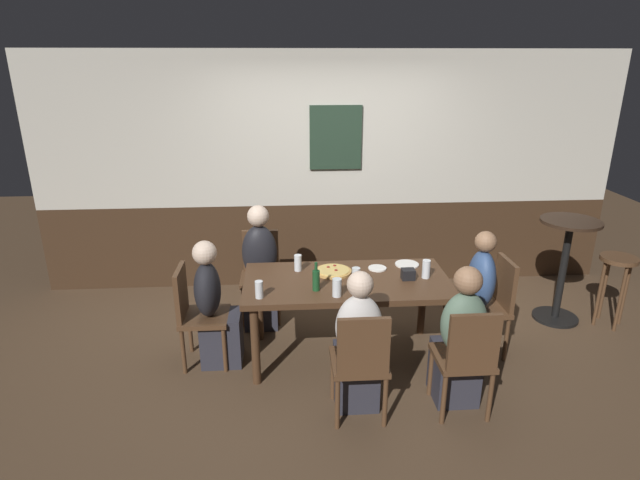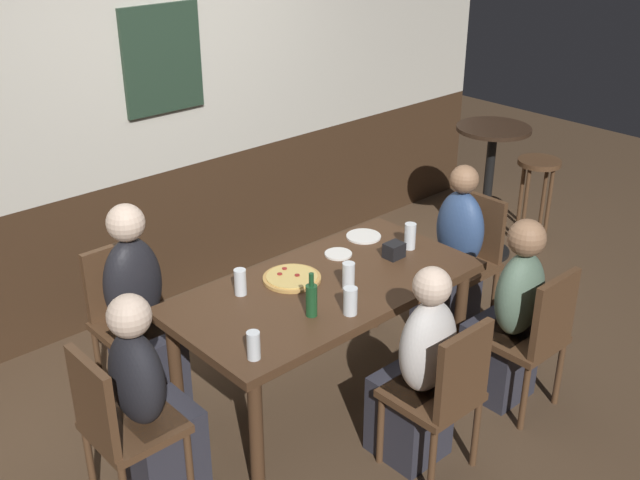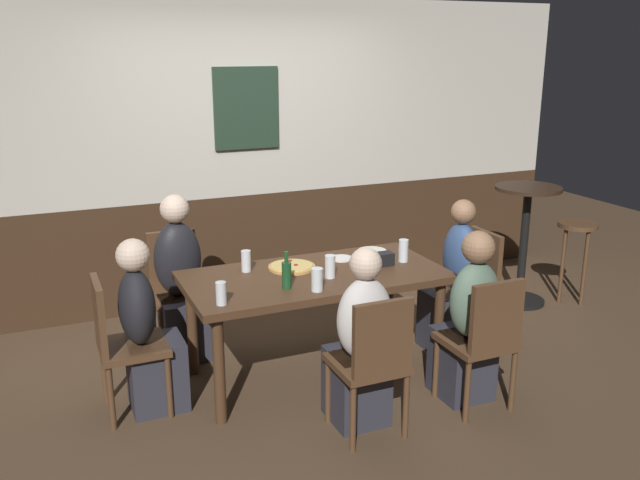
{
  "view_description": "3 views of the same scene",
  "coord_description": "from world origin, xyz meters",
  "px_view_note": "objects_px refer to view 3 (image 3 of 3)",
  "views": [
    {
      "loc": [
        -0.5,
        -3.94,
        2.5
      ],
      "look_at": [
        -0.23,
        -0.04,
        1.11
      ],
      "focal_mm": 28.82,
      "sensor_mm": 36.0,
      "label": 1
    },
    {
      "loc": [
        -2.49,
        -2.69,
        2.75
      ],
      "look_at": [
        0.09,
        0.15,
        0.93
      ],
      "focal_mm": 43.15,
      "sensor_mm": 36.0,
      "label": 2
    },
    {
      "loc": [
        -1.67,
        -3.92,
        2.2
      ],
      "look_at": [
        0.09,
        0.12,
        0.93
      ],
      "focal_mm": 37.87,
      "sensor_mm": 36.0,
      "label": 3
    }
  ],
  "objects_px": {
    "person_right_near": "(468,329)",
    "plate_white_small": "(341,258)",
    "chair_right_near": "(484,336)",
    "tumbler_short": "(221,294)",
    "person_mid_near": "(360,351)",
    "condiment_caddy": "(385,259)",
    "beer_bottle_green": "(287,274)",
    "person_left_far": "(181,289)",
    "plate_white_large": "(372,251)",
    "chair_head_west": "(120,339)",
    "pint_glass_stout": "(246,262)",
    "chair_mid_near": "(373,359)",
    "side_bar_table": "(524,235)",
    "beer_glass_half": "(403,252)",
    "person_head_west": "(147,339)",
    "highball_clear": "(330,268)",
    "pint_glass_pale": "(317,281)",
    "pizza": "(292,267)",
    "chair_head_east": "(472,282)",
    "chair_left_far": "(176,284)",
    "person_head_east": "(454,287)",
    "bar_stool": "(576,240)",
    "dining_table": "(315,285)"
  },
  "relations": [
    {
      "from": "beer_glass_half",
      "to": "person_mid_near",
      "type": "bearing_deg",
      "value": -134.95
    },
    {
      "from": "highball_clear",
      "to": "person_right_near",
      "type": "bearing_deg",
      "value": -38.87
    },
    {
      "from": "beer_bottle_green",
      "to": "plate_white_large",
      "type": "distance_m",
      "value": 0.98
    },
    {
      "from": "beer_glass_half",
      "to": "pint_glass_pale",
      "type": "bearing_deg",
      "value": -159.03
    },
    {
      "from": "chair_right_near",
      "to": "pint_glass_pale",
      "type": "bearing_deg",
      "value": 148.68
    },
    {
      "from": "pizza",
      "to": "condiment_caddy",
      "type": "xyz_separation_m",
      "value": [
        0.62,
        -0.19,
        0.03
      ]
    },
    {
      "from": "person_mid_near",
      "to": "pint_glass_stout",
      "type": "bearing_deg",
      "value": 114.1
    },
    {
      "from": "tumbler_short",
      "to": "pint_glass_stout",
      "type": "bearing_deg",
      "value": 58.75
    },
    {
      "from": "chair_right_near",
      "to": "tumbler_short",
      "type": "relative_size",
      "value": 6.32
    },
    {
      "from": "chair_left_far",
      "to": "person_left_far",
      "type": "xyz_separation_m",
      "value": [
        -0.0,
        -0.16,
        0.02
      ]
    },
    {
      "from": "tumbler_short",
      "to": "person_right_near",
      "type": "bearing_deg",
      "value": -14.54
    },
    {
      "from": "tumbler_short",
      "to": "beer_bottle_green",
      "type": "distance_m",
      "value": 0.46
    },
    {
      "from": "pint_glass_stout",
      "to": "beer_bottle_green",
      "type": "xyz_separation_m",
      "value": [
        0.13,
        -0.42,
        0.03
      ]
    },
    {
      "from": "person_mid_near",
      "to": "condiment_caddy",
      "type": "xyz_separation_m",
      "value": [
        0.52,
        0.66,
        0.32
      ]
    },
    {
      "from": "chair_left_far",
      "to": "beer_glass_half",
      "type": "xyz_separation_m",
      "value": [
        1.44,
        -0.85,
        0.31
      ]
    },
    {
      "from": "chair_mid_near",
      "to": "side_bar_table",
      "type": "xyz_separation_m",
      "value": [
        2.21,
        1.38,
        0.12
      ]
    },
    {
      "from": "highball_clear",
      "to": "side_bar_table",
      "type": "height_order",
      "value": "side_bar_table"
    },
    {
      "from": "pint_glass_stout",
      "to": "plate_white_small",
      "type": "height_order",
      "value": "pint_glass_stout"
    },
    {
      "from": "tumbler_short",
      "to": "pint_glass_pale",
      "type": "bearing_deg",
      "value": -1.18
    },
    {
      "from": "beer_bottle_green",
      "to": "plate_white_small",
      "type": "height_order",
      "value": "beer_bottle_green"
    },
    {
      "from": "plate_white_large",
      "to": "bar_stool",
      "type": "relative_size",
      "value": 0.3
    },
    {
      "from": "tumbler_short",
      "to": "bar_stool",
      "type": "xyz_separation_m",
      "value": [
        3.38,
        0.69,
        -0.24
      ]
    },
    {
      "from": "chair_right_near",
      "to": "person_mid_near",
      "type": "bearing_deg",
      "value": 167.92
    },
    {
      "from": "chair_head_west",
      "to": "chair_right_near",
      "type": "xyz_separation_m",
      "value": [
        2.05,
        -0.85,
        0.0
      ]
    },
    {
      "from": "beer_glass_half",
      "to": "plate_white_large",
      "type": "bearing_deg",
      "value": 107.69
    },
    {
      "from": "chair_head_west",
      "to": "tumbler_short",
      "type": "relative_size",
      "value": 6.32
    },
    {
      "from": "person_left_far",
      "to": "chair_head_west",
      "type": "bearing_deg",
      "value": -127.17
    },
    {
      "from": "person_left_far",
      "to": "pizza",
      "type": "height_order",
      "value": "person_left_far"
    },
    {
      "from": "plate_white_small",
      "to": "chair_right_near",
      "type": "bearing_deg",
      "value": -66.24
    },
    {
      "from": "chair_head_west",
      "to": "pint_glass_stout",
      "type": "xyz_separation_m",
      "value": [
        0.88,
        0.22,
        0.31
      ]
    },
    {
      "from": "highball_clear",
      "to": "chair_mid_near",
      "type": "bearing_deg",
      "value": -94.69
    },
    {
      "from": "pint_glass_stout",
      "to": "plate_white_small",
      "type": "relative_size",
      "value": 0.9
    },
    {
      "from": "person_mid_near",
      "to": "beer_bottle_green",
      "type": "height_order",
      "value": "person_mid_near"
    },
    {
      "from": "person_left_far",
      "to": "plate_white_large",
      "type": "relative_size",
      "value": 5.61
    },
    {
      "from": "chair_left_far",
      "to": "person_head_east",
      "type": "distance_m",
      "value": 2.07
    },
    {
      "from": "chair_head_east",
      "to": "chair_left_far",
      "type": "bearing_deg",
      "value": 157.55
    },
    {
      "from": "beer_glass_half",
      "to": "highball_clear",
      "type": "bearing_deg",
      "value": -169.98
    },
    {
      "from": "chair_mid_near",
      "to": "person_head_east",
      "type": "relative_size",
      "value": 0.77
    },
    {
      "from": "plate_white_small",
      "to": "side_bar_table",
      "type": "relative_size",
      "value": 0.15
    },
    {
      "from": "person_head_west",
      "to": "chair_right_near",
      "type": "bearing_deg",
      "value": -24.18
    },
    {
      "from": "person_right_near",
      "to": "beer_bottle_green",
      "type": "distance_m",
      "value": 1.2
    },
    {
      "from": "beer_glass_half",
      "to": "person_left_far",
      "type": "bearing_deg",
      "value": 154.27
    },
    {
      "from": "beer_glass_half",
      "to": "pint_glass_stout",
      "type": "relative_size",
      "value": 1.1
    },
    {
      "from": "chair_head_east",
      "to": "pizza",
      "type": "distance_m",
      "value": 1.42
    },
    {
      "from": "dining_table",
      "to": "beer_glass_half",
      "type": "distance_m",
      "value": 0.69
    },
    {
      "from": "pizza",
      "to": "beer_bottle_green",
      "type": "height_order",
      "value": "beer_bottle_green"
    },
    {
      "from": "person_head_west",
      "to": "pint_glass_stout",
      "type": "height_order",
      "value": "person_head_west"
    },
    {
      "from": "chair_head_east",
      "to": "person_mid_near",
      "type": "height_order",
      "value": "person_mid_near"
    },
    {
      "from": "person_right_near",
      "to": "plate_white_small",
      "type": "height_order",
      "value": "person_right_near"
    },
    {
      "from": "person_left_far",
      "to": "person_head_east",
      "type": "distance_m",
      "value": 2.01
    }
  ]
}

